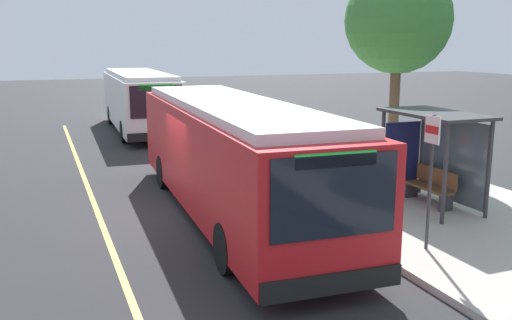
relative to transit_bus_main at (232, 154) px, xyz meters
name	(u,v)px	position (x,y,z in m)	size (l,w,h in m)	color
ground_plane	(188,212)	(-0.69, -1.01, -1.62)	(120.00, 120.00, 0.00)	#2B2B2D
sidewalk_curb	(383,189)	(-0.69, 4.99, -1.54)	(44.00, 6.40, 0.15)	#B7B2A8
lane_stripe_center	(101,222)	(-0.69, -3.21, -1.61)	(36.00, 0.14, 0.01)	#E0D64C
transit_bus_main	(232,154)	(0.00, 0.00, 0.00)	(11.59, 3.01, 2.95)	red
transit_bus_second	(140,99)	(-15.23, 0.30, 0.00)	(10.54, 2.91, 2.95)	white
bus_shelter	(434,138)	(1.36, 5.08, 0.30)	(2.90, 1.60, 2.48)	#333338
waiting_bench	(431,186)	(1.32, 5.11, -0.98)	(1.60, 0.48, 0.95)	brown
route_sign_post	(431,164)	(4.10, 2.85, 0.34)	(0.44, 0.08, 2.80)	#333338
pedestrian_commuter	(316,160)	(-0.67, 2.70, -0.50)	(0.24, 0.40, 1.69)	#282D47
street_tree_upstreet	(398,21)	(-3.68, 7.30, 3.48)	(3.66, 3.66, 6.81)	brown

